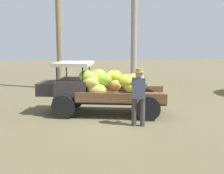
% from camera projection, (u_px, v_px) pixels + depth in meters
% --- Properties ---
extents(ground_plane, '(60.00, 60.00, 0.00)m').
position_uv_depth(ground_plane, '(108.00, 115.00, 9.80)').
color(ground_plane, brown).
extents(truck, '(4.66, 2.74, 1.84)m').
position_uv_depth(truck, '(95.00, 87.00, 9.94)').
color(truck, '#312B2F').
rests_on(truck, ground).
extents(farmer, '(0.55, 0.51, 1.76)m').
position_uv_depth(farmer, '(139.00, 93.00, 8.41)').
color(farmer, '#3C3C3F').
rests_on(farmer, ground).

